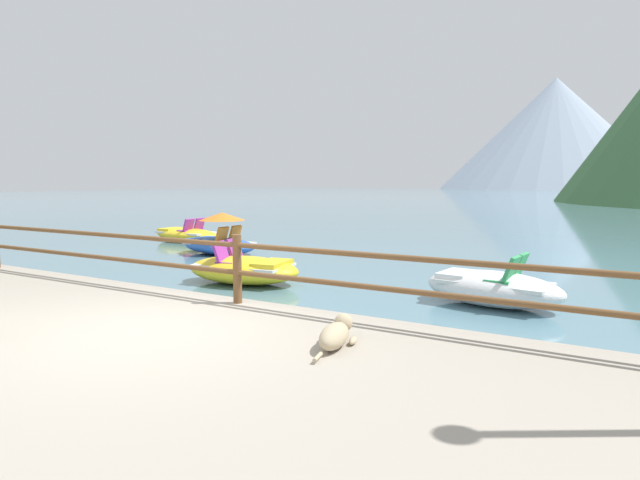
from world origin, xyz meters
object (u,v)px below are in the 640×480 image
object	(u,v)px
pedal_boat_0	(186,234)
pedal_boat_3	(220,240)
dog_resting	(336,334)
pedal_boat_1	(244,269)
pedal_boat_2	(492,287)

from	to	relation	value
pedal_boat_0	pedal_boat_3	bearing A→B (deg)	-30.95
dog_resting	pedal_boat_1	world-z (taller)	pedal_boat_1
pedal_boat_0	pedal_boat_1	world-z (taller)	pedal_boat_1
dog_resting	pedal_boat_2	bearing A→B (deg)	80.98
pedal_boat_2	pedal_boat_3	size ratio (longest dim) A/B	0.98
pedal_boat_0	pedal_boat_3	world-z (taller)	pedal_boat_3
pedal_boat_0	pedal_boat_2	size ratio (longest dim) A/B	1.10
pedal_boat_1	pedal_boat_2	xyz separation A→B (m)	(4.80, 0.54, 0.02)
dog_resting	pedal_boat_1	distance (m)	5.56
pedal_boat_3	pedal_boat_1	bearing A→B (deg)	-43.16
pedal_boat_3	pedal_boat_0	bearing A→B (deg)	149.05
dog_resting	pedal_boat_0	size ratio (longest dim) A/B	0.41
pedal_boat_1	pedal_boat_2	distance (m)	4.83
pedal_boat_2	pedal_boat_3	xyz separation A→B (m)	(-8.12, 2.57, 0.08)
pedal_boat_1	pedal_boat_3	bearing A→B (deg)	136.84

